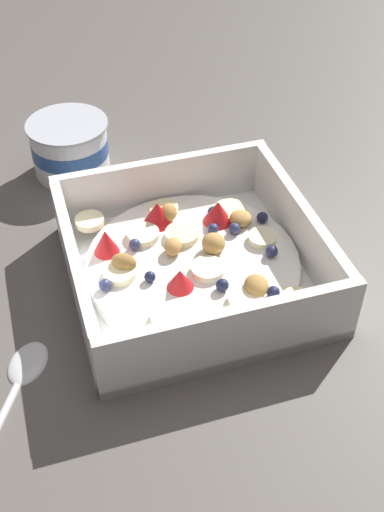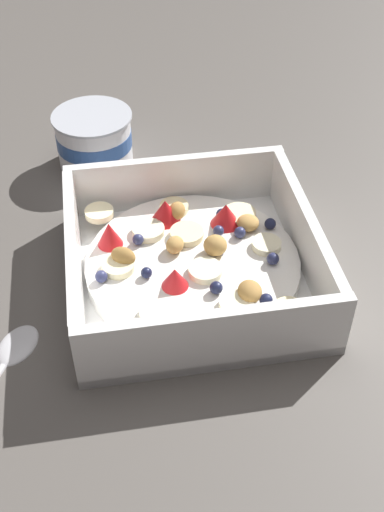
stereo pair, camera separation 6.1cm
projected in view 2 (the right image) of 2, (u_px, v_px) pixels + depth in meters
ground_plane at (192, 274)px, 0.64m from camera, size 2.40×2.40×0.00m
fruit_bowl at (192, 262)px, 0.62m from camera, size 0.23×0.23×0.07m
spoon at (1, 365)px, 0.55m from camera, size 0.10×0.16×0.01m
yogurt_cup at (94, 139)px, 0.76m from camera, size 0.09×0.09×0.06m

